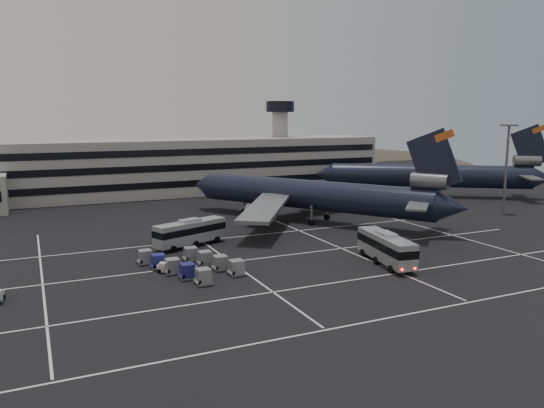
# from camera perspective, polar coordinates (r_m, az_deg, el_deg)

# --- Properties ---
(ground) EXTENTS (260.00, 260.00, 0.00)m
(ground) POSITION_cam_1_polar(r_m,az_deg,el_deg) (72.76, 1.11, -6.49)
(ground) COLOR black
(ground) RESTS_ON ground
(lane_markings) EXTENTS (90.00, 55.62, 0.01)m
(lane_markings) POSITION_cam_1_polar(r_m,az_deg,el_deg) (73.78, 1.53, -6.26)
(lane_markings) COLOR silver
(lane_markings) RESTS_ON ground
(terminal) EXTENTS (125.00, 26.00, 24.00)m
(terminal) POSITION_cam_1_polar(r_m,az_deg,el_deg) (137.52, -13.05, 3.78)
(terminal) COLOR gray
(terminal) RESTS_ON ground
(hills) EXTENTS (352.00, 180.00, 44.00)m
(hills) POSITION_cam_1_polar(r_m,az_deg,el_deg) (240.10, -12.82, 1.58)
(hills) COLOR #38332B
(hills) RESTS_ON ground
(lightpole_right) EXTENTS (2.40, 2.40, 18.28)m
(lightpole_right) POSITION_cam_1_polar(r_m,az_deg,el_deg) (118.20, 23.95, 4.70)
(lightpole_right) COLOR slate
(lightpole_right) RESTS_ON ground
(trijet_main) EXTENTS (40.94, 51.19, 18.08)m
(trijet_main) POSITION_cam_1_polar(r_m,az_deg,el_deg) (100.56, 4.39, 1.01)
(trijet_main) COLOR black
(trijet_main) RESTS_ON ground
(trijet_far) EXTENTS (50.54, 38.18, 18.08)m
(trijet_far) POSITION_cam_1_polar(r_m,az_deg,el_deg) (137.80, 16.99, 3.00)
(trijet_far) COLOR black
(trijet_far) RESTS_ON ground
(bus_near) EXTENTS (4.91, 12.74, 4.39)m
(bus_near) POSITION_cam_1_polar(r_m,az_deg,el_deg) (74.03, 12.16, -4.50)
(bus_near) COLOR #9C9FA4
(bus_near) RESTS_ON ground
(bus_far) EXTENTS (12.30, 7.04, 4.28)m
(bus_far) POSITION_cam_1_polar(r_m,az_deg,el_deg) (83.00, -8.80, -2.93)
(bus_far) COLOR #9C9FA4
(bus_far) RESTS_ON ground
(tug_b) EXTENTS (2.49, 2.17, 1.38)m
(tug_b) POSITION_cam_1_polar(r_m,az_deg,el_deg) (70.37, -11.26, -6.72)
(tug_b) COLOR silver
(tug_b) RESTS_ON ground
(uld_cluster) EXTENTS (12.20, 14.78, 1.96)m
(uld_cluster) POSITION_cam_1_polar(r_m,az_deg,el_deg) (70.24, -8.75, -6.38)
(uld_cluster) COLOR #2D2D30
(uld_cluster) RESTS_ON ground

